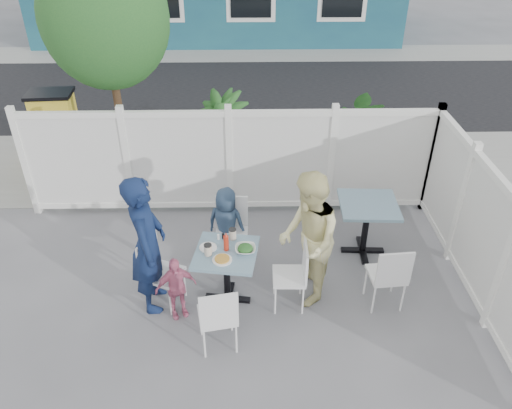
{
  "coord_description": "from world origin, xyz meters",
  "views": [
    {
      "loc": [
        0.35,
        -3.92,
        4.18
      ],
      "look_at": [
        0.45,
        0.86,
        1.09
      ],
      "focal_mm": 35.0,
      "sensor_mm": 36.0,
      "label": 1
    }
  ],
  "objects_px": {
    "chair_right": "(296,271)",
    "main_table": "(226,263)",
    "chair_near": "(218,315)",
    "chair_back": "(232,225)",
    "spare_table": "(367,215)",
    "boy": "(227,224)",
    "man": "(147,245)",
    "toddler": "(176,288)",
    "utility_cabinet": "(58,130)",
    "chair_left": "(157,267)",
    "woman": "(308,240)"
  },
  "relations": [
    {
      "from": "chair_right",
      "to": "main_table",
      "type": "bearing_deg",
      "value": 85.76
    },
    {
      "from": "chair_near",
      "to": "chair_back",
      "type": "bearing_deg",
      "value": 75.47
    },
    {
      "from": "spare_table",
      "to": "chair_near",
      "type": "xyz_separation_m",
      "value": [
        -1.85,
        -1.63,
        -0.1
      ]
    },
    {
      "from": "main_table",
      "to": "boy",
      "type": "xyz_separation_m",
      "value": [
        -0.02,
        0.82,
        -0.04
      ]
    },
    {
      "from": "man",
      "to": "toddler",
      "type": "distance_m",
      "value": 0.57
    },
    {
      "from": "utility_cabinet",
      "to": "spare_table",
      "type": "xyz_separation_m",
      "value": [
        4.78,
        -2.65,
        -0.02
      ]
    },
    {
      "from": "chair_left",
      "to": "chair_right",
      "type": "relative_size",
      "value": 1.02
    },
    {
      "from": "chair_right",
      "to": "man",
      "type": "xyz_separation_m",
      "value": [
        -1.64,
        0.07,
        0.35
      ]
    },
    {
      "from": "chair_right",
      "to": "woman",
      "type": "bearing_deg",
      "value": -41.06
    },
    {
      "from": "man",
      "to": "chair_back",
      "type": "bearing_deg",
      "value": -51.97
    },
    {
      "from": "toddler",
      "to": "chair_right",
      "type": "bearing_deg",
      "value": -15.61
    },
    {
      "from": "chair_back",
      "to": "toddler",
      "type": "relative_size",
      "value": 1.11
    },
    {
      "from": "spare_table",
      "to": "chair_right",
      "type": "bearing_deg",
      "value": -135.99
    },
    {
      "from": "main_table",
      "to": "spare_table",
      "type": "distance_m",
      "value": 1.99
    },
    {
      "from": "spare_table",
      "to": "chair_near",
      "type": "relative_size",
      "value": 0.9
    },
    {
      "from": "toddler",
      "to": "main_table",
      "type": "bearing_deg",
      "value": 0.03
    },
    {
      "from": "spare_table",
      "to": "man",
      "type": "bearing_deg",
      "value": -161.15
    },
    {
      "from": "spare_table",
      "to": "chair_back",
      "type": "relative_size",
      "value": 0.86
    },
    {
      "from": "man",
      "to": "chair_left",
      "type": "bearing_deg",
      "value": -70.25
    },
    {
      "from": "main_table",
      "to": "chair_left",
      "type": "relative_size",
      "value": 0.9
    },
    {
      "from": "chair_back",
      "to": "main_table",
      "type": "bearing_deg",
      "value": 89.21
    },
    {
      "from": "chair_right",
      "to": "toddler",
      "type": "xyz_separation_m",
      "value": [
        -1.34,
        -0.14,
        -0.1
      ]
    },
    {
      "from": "main_table",
      "to": "chair_back",
      "type": "distance_m",
      "value": 0.8
    },
    {
      "from": "woman",
      "to": "boy",
      "type": "xyz_separation_m",
      "value": [
        -0.94,
        0.74,
        -0.3
      ]
    },
    {
      "from": "toddler",
      "to": "utility_cabinet",
      "type": "bearing_deg",
      "value": 101.2
    },
    {
      "from": "chair_near",
      "to": "man",
      "type": "xyz_separation_m",
      "value": [
        -0.79,
        0.73,
        0.35
      ]
    },
    {
      "from": "chair_back",
      "to": "toddler",
      "type": "distance_m",
      "value": 1.19
    },
    {
      "from": "chair_left",
      "to": "toddler",
      "type": "bearing_deg",
      "value": 67.09
    },
    {
      "from": "utility_cabinet",
      "to": "spare_table",
      "type": "relative_size",
      "value": 1.61
    },
    {
      "from": "man",
      "to": "woman",
      "type": "bearing_deg",
      "value": -91.28
    },
    {
      "from": "man",
      "to": "boy",
      "type": "distance_m",
      "value": 1.22
    },
    {
      "from": "woman",
      "to": "chair_back",
      "type": "bearing_deg",
      "value": -132.57
    },
    {
      "from": "chair_right",
      "to": "chair_near",
      "type": "xyz_separation_m",
      "value": [
        -0.85,
        -0.66,
        0.0
      ]
    },
    {
      "from": "chair_left",
      "to": "spare_table",
      "type": "bearing_deg",
      "value": 131.82
    },
    {
      "from": "woman",
      "to": "chair_left",
      "type": "bearing_deg",
      "value": -91.17
    },
    {
      "from": "chair_near",
      "to": "boy",
      "type": "distance_m",
      "value": 1.56
    },
    {
      "from": "chair_near",
      "to": "main_table",
      "type": "bearing_deg",
      "value": 74.52
    },
    {
      "from": "boy",
      "to": "man",
      "type": "bearing_deg",
      "value": 63.17
    },
    {
      "from": "utility_cabinet",
      "to": "chair_near",
      "type": "distance_m",
      "value": 5.19
    },
    {
      "from": "chair_near",
      "to": "toddler",
      "type": "relative_size",
      "value": 1.07
    },
    {
      "from": "chair_near",
      "to": "woman",
      "type": "relative_size",
      "value": 0.52
    },
    {
      "from": "boy",
      "to": "chair_near",
      "type": "bearing_deg",
      "value": 106.79
    },
    {
      "from": "spare_table",
      "to": "chair_near",
      "type": "bearing_deg",
      "value": -138.6
    },
    {
      "from": "chair_right",
      "to": "woman",
      "type": "relative_size",
      "value": 0.52
    },
    {
      "from": "woman",
      "to": "toddler",
      "type": "height_order",
      "value": "woman"
    },
    {
      "from": "woman",
      "to": "chair_near",
      "type": "bearing_deg",
      "value": -53.49
    },
    {
      "from": "woman",
      "to": "toddler",
      "type": "relative_size",
      "value": 2.05
    },
    {
      "from": "man",
      "to": "toddler",
      "type": "xyz_separation_m",
      "value": [
        0.3,
        -0.21,
        -0.44
      ]
    },
    {
      "from": "spare_table",
      "to": "chair_back",
      "type": "height_order",
      "value": "chair_back"
    },
    {
      "from": "spare_table",
      "to": "toddler",
      "type": "height_order",
      "value": "toddler"
    }
  ]
}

